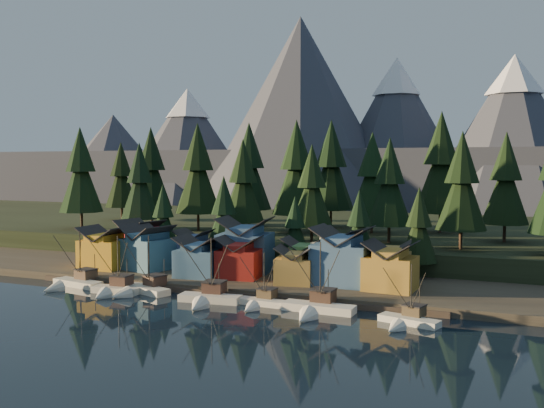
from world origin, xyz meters
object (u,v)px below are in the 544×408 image
at_px(boat_2, 141,282).
at_px(house_front_1, 148,246).
at_px(boat_0, 72,276).
at_px(house_back_1, 194,247).
at_px(boat_6, 406,313).
at_px(house_back_0, 140,240).
at_px(boat_4, 260,296).
at_px(boat_5, 316,300).
at_px(house_front_0, 104,246).
at_px(boat_3, 207,290).
at_px(boat_1, 113,282).

relative_size(boat_2, house_front_1, 1.08).
bearing_deg(boat_0, boat_2, 10.61).
bearing_deg(boat_2, house_back_1, 113.04).
distance_m(boat_0, house_back_1, 26.19).
relative_size(boat_6, house_back_0, 1.00).
bearing_deg(boat_4, house_back_1, 142.75).
xyz_separation_m(boat_4, house_back_0, (-39.86, 22.89, 4.73)).
bearing_deg(boat_5, boat_4, 176.14).
relative_size(boat_5, boat_6, 1.29).
xyz_separation_m(boat_5, house_front_0, (-52.30, 14.23, 3.93)).
bearing_deg(boat_3, house_back_1, 117.96).
distance_m(boat_2, boat_4, 24.07).
bearing_deg(boat_3, house_front_1, 137.53).
distance_m(boat_5, house_back_1, 42.35).
bearing_deg(boat_4, boat_2, -177.60).
relative_size(boat_0, boat_2, 1.04).
bearing_deg(boat_6, boat_2, -168.29).
distance_m(boat_3, boat_5, 19.25).
bearing_deg(boat_1, house_back_0, 111.17).
height_order(house_front_0, house_back_1, house_front_0).
bearing_deg(boat_3, house_front_0, 149.25).
bearing_deg(house_front_0, house_front_1, 11.00).
relative_size(boat_3, boat_4, 1.25).
height_order(boat_4, house_back_1, house_back_1).
distance_m(boat_1, boat_5, 38.65).
xyz_separation_m(boat_3, house_back_0, (-30.75, 24.41, 4.21)).
bearing_deg(boat_1, boat_6, -4.66).
height_order(boat_0, house_front_0, boat_0).
bearing_deg(boat_6, house_back_0, 173.87).
distance_m(house_back_0, house_back_1, 14.60).
distance_m(boat_1, house_front_0, 20.61).
bearing_deg(house_back_0, house_front_1, -35.31).
bearing_deg(boat_5, boat_3, -176.81).
relative_size(boat_0, boat_3, 0.99).
height_order(boat_2, house_back_1, boat_2).
xyz_separation_m(boat_3, boat_6, (33.77, -1.10, -0.50)).
bearing_deg(house_front_0, boat_1, -50.54).
height_order(house_front_0, house_front_1, house_front_1).
relative_size(boat_3, boat_5, 0.94).
xyz_separation_m(house_front_0, house_front_1, (9.35, 2.32, 0.26)).
distance_m(boat_0, boat_5, 49.85).
bearing_deg(boat_2, house_back_0, 144.98).
height_order(boat_3, house_back_0, boat_3).
bearing_deg(house_back_1, house_front_0, -158.02).
relative_size(boat_1, boat_6, 1.15).
xyz_separation_m(boat_1, boat_2, (4.45, 2.22, -0.13)).
distance_m(boat_3, boat_4, 9.25).
height_order(boat_1, boat_5, boat_5).
height_order(boat_5, boat_6, boat_5).
distance_m(boat_1, boat_6, 53.19).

